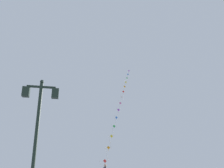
% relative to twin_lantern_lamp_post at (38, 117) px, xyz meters
% --- Properties ---
extents(twin_lantern_lamp_post, '(1.44, 0.28, 5.03)m').
position_rel_twin_lantern_lamp_post_xyz_m(twin_lantern_lamp_post, '(0.00, 0.00, 0.00)').
color(twin_lantern_lamp_post, '#1E2D23').
rests_on(twin_lantern_lamp_post, ground_plane).
extents(kite_train, '(9.18, 20.91, 20.08)m').
position_rel_twin_lantern_lamp_post_xyz_m(kite_train, '(8.94, 22.80, 6.74)').
color(kite_train, brown).
rests_on(kite_train, ground_plane).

